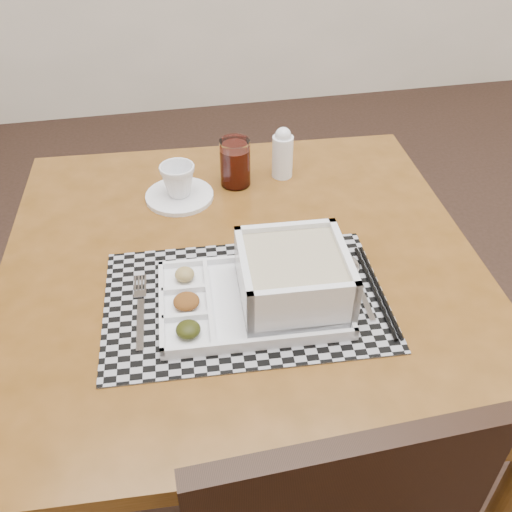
{
  "coord_description": "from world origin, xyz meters",
  "views": [
    {
      "loc": [
        -0.81,
        -0.53,
        1.38
      ],
      "look_at": [
        -0.66,
        0.23,
        0.75
      ],
      "focal_mm": 40.0,
      "sensor_mm": 36.0,
      "label": 1
    }
  ],
  "objects_px": {
    "dining_table": "(242,286)",
    "juice_glass": "(235,164)",
    "serving_tray": "(282,283)",
    "creamer_bottle": "(283,153)",
    "cup": "(178,180)"
  },
  "relations": [
    {
      "from": "dining_table",
      "to": "juice_glass",
      "type": "distance_m",
      "value": 0.3
    },
    {
      "from": "serving_tray",
      "to": "creamer_bottle",
      "type": "xyz_separation_m",
      "value": [
        0.1,
        0.42,
        0.02
      ]
    },
    {
      "from": "serving_tray",
      "to": "juice_glass",
      "type": "xyz_separation_m",
      "value": [
        -0.01,
        0.4,
        0.01
      ]
    },
    {
      "from": "juice_glass",
      "to": "creamer_bottle",
      "type": "xyz_separation_m",
      "value": [
        0.11,
        0.01,
        0.01
      ]
    },
    {
      "from": "cup",
      "to": "creamer_bottle",
      "type": "distance_m",
      "value": 0.25
    },
    {
      "from": "juice_glass",
      "to": "creamer_bottle",
      "type": "bearing_deg",
      "value": 7.24
    },
    {
      "from": "cup",
      "to": "juice_glass",
      "type": "height_order",
      "value": "juice_glass"
    },
    {
      "from": "dining_table",
      "to": "juice_glass",
      "type": "height_order",
      "value": "juice_glass"
    },
    {
      "from": "serving_tray",
      "to": "cup",
      "type": "xyz_separation_m",
      "value": [
        -0.14,
        0.37,
        0.0
      ]
    },
    {
      "from": "dining_table",
      "to": "creamer_bottle",
      "type": "height_order",
      "value": "creamer_bottle"
    },
    {
      "from": "serving_tray",
      "to": "juice_glass",
      "type": "bearing_deg",
      "value": 91.55
    },
    {
      "from": "creamer_bottle",
      "to": "serving_tray",
      "type": "bearing_deg",
      "value": -103.75
    },
    {
      "from": "juice_glass",
      "to": "creamer_bottle",
      "type": "distance_m",
      "value": 0.11
    },
    {
      "from": "serving_tray",
      "to": "juice_glass",
      "type": "relative_size",
      "value": 3.06
    },
    {
      "from": "dining_table",
      "to": "cup",
      "type": "bearing_deg",
      "value": 112.03
    }
  ]
}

